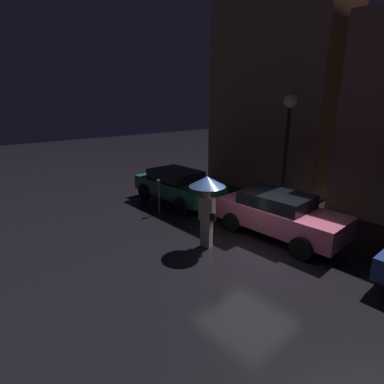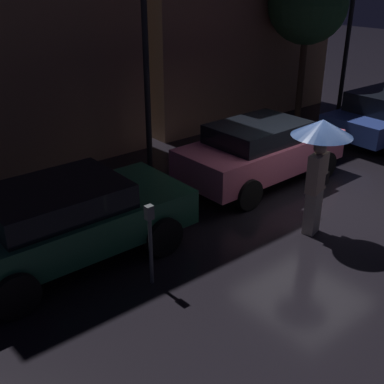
# 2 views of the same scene
# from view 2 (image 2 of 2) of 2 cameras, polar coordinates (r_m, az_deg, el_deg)

# --- Properties ---
(ground_plane) EXTENTS (60.00, 60.00, 0.00)m
(ground_plane) POSITION_cam_2_polar(r_m,az_deg,el_deg) (10.47, 14.16, -1.16)
(ground_plane) COLOR black
(parked_car_green) EXTENTS (4.13, 2.00, 1.38)m
(parked_car_green) POSITION_cam_2_polar(r_m,az_deg,el_deg) (8.16, -14.71, -3.15)
(parked_car_green) COLOR #1E5638
(parked_car_green) RESTS_ON ground
(parked_car_pink) EXTENTS (4.07, 1.88, 1.42)m
(parked_car_pink) POSITION_cam_2_polar(r_m,az_deg,el_deg) (10.99, 8.15, 4.92)
(parked_car_pink) COLOR #DB6684
(parked_car_pink) RESTS_ON ground
(pedestrian_with_umbrella) EXTENTS (1.05, 1.05, 2.17)m
(pedestrian_with_umbrella) POSITION_cam_2_polar(r_m,az_deg,el_deg) (8.62, 14.97, 5.21)
(pedestrian_with_umbrella) COLOR beige
(pedestrian_with_umbrella) RESTS_ON ground
(parking_meter) EXTENTS (0.12, 0.10, 1.35)m
(parking_meter) POSITION_cam_2_polar(r_m,az_deg,el_deg) (7.27, -4.98, -5.30)
(parking_meter) COLOR #4C5154
(parking_meter) RESTS_ON ground
(street_lamp_near) EXTENTS (0.50, 0.50, 4.46)m
(street_lamp_near) POSITION_cam_2_polar(r_m,az_deg,el_deg) (11.29, -5.64, 19.20)
(street_lamp_near) COLOR black
(street_lamp_near) RESTS_ON ground
(street_lamp_far) EXTENTS (0.43, 0.43, 4.14)m
(street_lamp_far) POSITION_cam_2_polar(r_m,az_deg,el_deg) (16.54, 18.21, 18.55)
(street_lamp_far) COLOR black
(street_lamp_far) RESTS_ON ground
(street_tree) EXTENTS (2.33, 2.33, 4.72)m
(street_tree) POSITION_cam_2_polar(r_m,az_deg,el_deg) (15.40, 13.59, 20.84)
(street_tree) COLOR #473323
(street_tree) RESTS_ON ground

